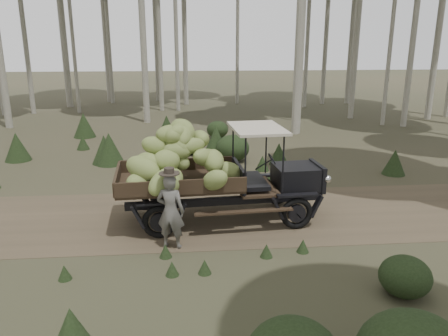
% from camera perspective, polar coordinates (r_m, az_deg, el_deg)
% --- Properties ---
extents(ground, '(120.00, 120.00, 0.00)m').
position_cam_1_polar(ground, '(11.54, -10.06, -6.49)').
color(ground, '#473D2B').
rests_on(ground, ground).
extents(dirt_track, '(70.00, 4.00, 0.01)m').
position_cam_1_polar(dirt_track, '(11.54, -10.06, -6.47)').
color(dirt_track, brown).
rests_on(dirt_track, ground).
extents(banana_truck, '(5.35, 2.67, 2.71)m').
position_cam_1_polar(banana_truck, '(10.55, -3.83, 0.50)').
color(banana_truck, black).
rests_on(banana_truck, ground).
extents(farmer, '(0.70, 0.55, 1.84)m').
position_cam_1_polar(farmer, '(9.59, -6.99, -5.54)').
color(farmer, '#595752').
rests_on(farmer, ground).
extents(undergrowth, '(18.88, 22.69, 1.30)m').
position_cam_1_polar(undergrowth, '(10.25, -7.87, -6.23)').
color(undergrowth, '#233319').
rests_on(undergrowth, ground).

